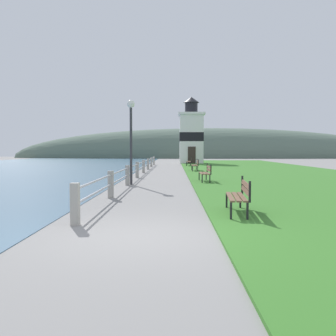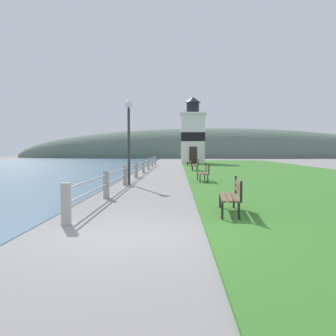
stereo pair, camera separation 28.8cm
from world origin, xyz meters
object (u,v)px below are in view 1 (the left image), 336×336
Objects in this scene: park_bench_by_lighthouse at (190,161)px; lighthouse at (191,135)px; park_bench_near at (240,194)px; park_bench_midway at (206,172)px; park_bench_far at (196,164)px; lamp_post at (131,126)px.

lighthouse reaches higher than park_bench_by_lighthouse.
park_bench_near and park_bench_by_lighthouse have the same top height.
park_bench_near is at bearing -90.67° from lighthouse.
park_bench_near is 9.38m from park_bench_midway.
lamp_post is at bearing 72.02° from park_bench_far.
park_bench_midway is 9.64m from park_bench_far.
park_bench_far is 11.69m from lamp_post.
park_bench_by_lighthouse is (-0.06, 18.28, 0.00)m from park_bench_midway.
park_bench_midway and park_bench_by_lighthouse have the same top height.
park_bench_near is 0.23× the size of lighthouse.
park_bench_midway is at bearing 93.67° from park_bench_by_lighthouse.
lighthouse reaches higher than lamp_post.
lamp_post reaches higher than park_bench_near.
park_bench_near is 0.46× the size of lamp_post.
park_bench_midway is 0.88× the size of park_bench_far.
park_bench_near is 0.99× the size of park_bench_by_lighthouse.
park_bench_midway is at bearing -90.99° from lighthouse.
park_bench_by_lighthouse is (-0.11, 8.64, -0.00)m from park_bench_far.
park_bench_near is 0.95× the size of park_bench_far.
lighthouse is at bearing -90.40° from park_bench_by_lighthouse.
park_bench_by_lighthouse is at bearing -91.04° from park_bench_midway.
lighthouse is at bearing -92.20° from park_bench_midway.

